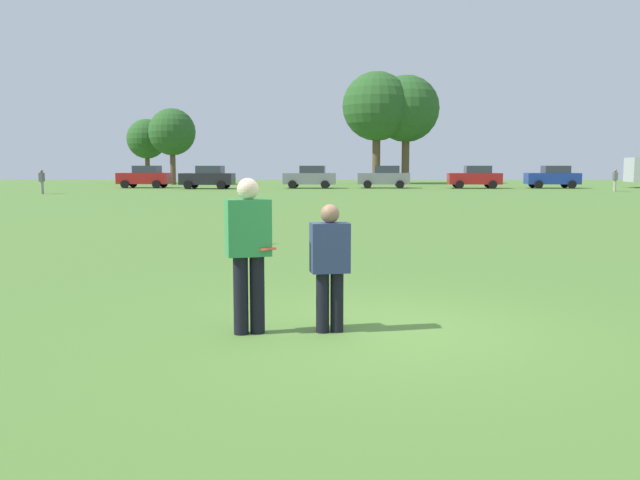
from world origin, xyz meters
TOP-DOWN VIEW (x-y plane):
  - ground_plane at (0.00, 0.00)m, footprint 152.33×152.33m
  - player_thrower at (-1.51, -0.17)m, footprint 0.56×0.41m
  - player_defender at (-0.57, -0.10)m, footprint 0.48×0.33m
  - frisbee at (-1.32, -0.16)m, footprint 0.27×0.27m
  - traffic_cone at (-2.07, 8.69)m, footprint 0.32×0.32m
  - parked_car_near_left at (-15.08, 47.91)m, footprint 4.31×2.43m
  - parked_car_mid_left at (-9.56, 45.87)m, footprint 4.31×2.43m
  - parked_car_center at (-1.47, 47.12)m, footprint 4.31×2.43m
  - parked_car_mid_right at (4.56, 47.47)m, footprint 4.31×2.43m
  - parked_car_near_right at (11.84, 46.91)m, footprint 4.31×2.43m
  - parked_car_far_right at (18.23, 47.19)m, footprint 4.31×2.43m
  - bystander_sideline_watcher at (-18.98, 36.70)m, footprint 0.27×0.45m
  - bystander_far_jogger at (20.52, 40.85)m, footprint 0.29×0.46m
  - tree_west_oak at (-18.13, 60.92)m, footprint 3.97×3.97m
  - tree_west_maple at (-14.64, 56.64)m, footprint 4.41×4.41m
  - tree_center_elm at (4.87, 59.38)m, footprint 6.73×6.73m
  - tree_east_birch at (7.86, 60.20)m, footprint 6.59×6.59m

SIDE VIEW (x-z plane):
  - ground_plane at x=0.00m, z-range 0.00..0.00m
  - traffic_cone at x=-2.07m, z-range -0.01..0.47m
  - player_defender at x=-0.57m, z-range 0.09..1.61m
  - bystander_far_jogger at x=20.52m, z-range 0.10..1.70m
  - bystander_sideline_watcher at x=-18.98m, z-range 0.10..1.71m
  - parked_car_near_left at x=-15.08m, z-range 0.01..1.83m
  - parked_car_mid_left at x=-9.56m, z-range 0.01..1.83m
  - parked_car_center at x=-1.47m, z-range 0.01..1.83m
  - parked_car_mid_right at x=4.56m, z-range 0.01..1.83m
  - parked_car_near_right at x=11.84m, z-range 0.01..1.83m
  - parked_car_far_right at x=18.23m, z-range 0.01..1.83m
  - frisbee at x=-1.32m, z-range 0.95..1.04m
  - player_thrower at x=-1.51m, z-range 0.12..1.94m
  - tree_west_oak at x=-18.13m, z-range 1.21..7.67m
  - tree_west_maple at x=-14.64m, z-range 1.35..8.52m
  - tree_east_birch at x=7.86m, z-range 2.01..12.71m
  - tree_center_elm at x=4.87m, z-range 2.05..13.00m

